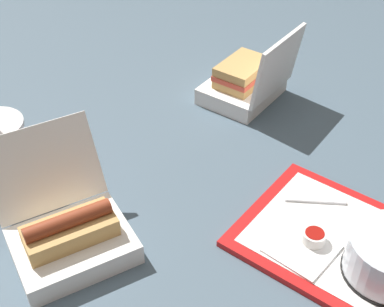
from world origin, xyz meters
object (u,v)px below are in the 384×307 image
Objects in this scene: clamshell_sandwich_corner at (246,82)px; soda_cup_corner at (2,158)px; clamshell_hotdog_back at (68,232)px; food_tray at (351,249)px; ketchup_cup at (314,237)px; plastic_fork at (315,200)px.

soda_cup_corner reaches higher than clamshell_sandwich_corner.
clamshell_hotdog_back is 1.33× the size of soda_cup_corner.
clamshell_sandwich_corner is at bearing 141.30° from food_tray.
clamshell_hotdog_back is at bearing -146.17° from food_tray.
food_tray is 0.47m from clamshell_hotdog_back.
soda_cup_corner is (-0.53, -0.19, 0.05)m from ketchup_cup.
ketchup_cup is at bearing 19.84° from soda_cup_corner.
clamshell_hotdog_back is 1.56× the size of clamshell_sandwich_corner.
clamshell_hotdog_back is (-0.39, -0.26, 0.03)m from food_tray.
soda_cup_corner reaches higher than food_tray.
clamshell_hotdog_back is (-0.33, -0.23, 0.01)m from ketchup_cup.
clamshell_hotdog_back is 0.57m from clamshell_sandwich_corner.
soda_cup_corner reaches higher than plastic_fork.
ketchup_cup reaches higher than food_tray.
soda_cup_corner is at bearing 168.79° from clamshell_hotdog_back.
plastic_fork is at bearing -40.05° from clamshell_sandwich_corner.
food_tray is at bearing -64.09° from plastic_fork.
ketchup_cup is at bearing -151.53° from food_tray.
ketchup_cup is 0.14× the size of clamshell_hotdog_back.
ketchup_cup is (-0.06, -0.03, 0.02)m from food_tray.
plastic_fork is 0.51× the size of soda_cup_corner.
clamshell_sandwich_corner is at bearing 110.17° from plastic_fork.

